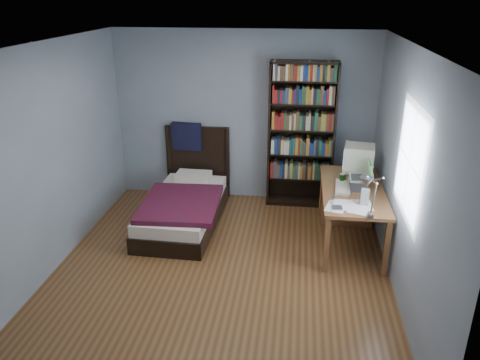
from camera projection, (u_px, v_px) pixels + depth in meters
The scene contains 14 objects.
room at pixel (222, 168), 4.92m from camera, with size 4.20×4.24×2.50m.
desk at pixel (348, 197), 6.24m from camera, with size 0.75×1.59×0.73m.
crt_monitor at pixel (358, 159), 6.00m from camera, with size 0.42×0.39×0.43m.
laptop at pixel (360, 181), 5.67m from camera, with size 0.29×0.30×0.36m.
desk_lamp at pixel (367, 186), 4.45m from camera, with size 0.25×0.55×0.65m.
keyboard at pixel (343, 187), 5.72m from camera, with size 0.17×0.44×0.03m, color beige.
speaker at pixel (365, 197), 5.27m from camera, with size 0.09×0.09×0.18m, color gray.
soda_can at pixel (342, 178), 5.88m from camera, with size 0.06×0.06×0.11m, color #0A3A07.
mouse at pixel (349, 179), 5.96m from camera, with size 0.07×0.12×0.04m, color silver.
phone_silver at pixel (335, 197), 5.48m from camera, with size 0.04×0.09×0.02m, color silver.
phone_grey at pixel (332, 202), 5.34m from camera, with size 0.04×0.09×0.02m, color gray.
external_drive at pixel (337, 208), 5.19m from camera, with size 0.11×0.11×0.02m, color gray.
bookshelf at pixel (301, 136), 6.68m from camera, with size 0.95×0.30×2.10m.
bed at pixel (185, 203), 6.43m from camera, with size 1.03×2.01×1.16m.
Camera 1 is at (0.80, -4.55, 2.99)m, focal length 35.00 mm.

